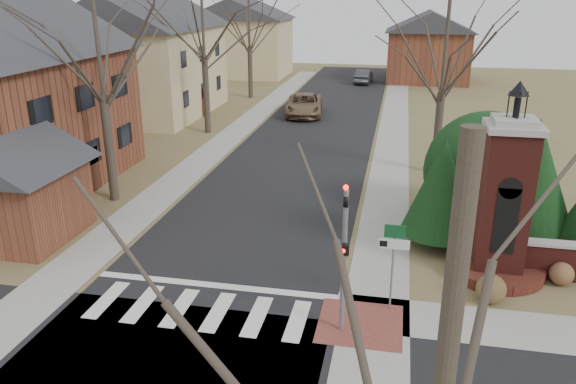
% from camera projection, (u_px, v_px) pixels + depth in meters
% --- Properties ---
extents(ground, '(120.00, 120.00, 0.00)m').
position_uv_depth(ground, '(189.00, 325.00, 16.06)').
color(ground, brown).
rests_on(ground, ground).
extents(main_street, '(8.00, 70.00, 0.01)m').
position_uv_depth(main_street, '(311.00, 137.00, 36.34)').
color(main_street, black).
rests_on(main_street, ground).
extents(crosswalk_zone, '(8.00, 2.20, 0.02)m').
position_uv_depth(crosswalk_zone, '(199.00, 310.00, 16.80)').
color(crosswalk_zone, silver).
rests_on(crosswalk_zone, ground).
extents(stop_bar, '(8.00, 0.35, 0.02)m').
position_uv_depth(stop_bar, '(215.00, 285.00, 18.18)').
color(stop_bar, silver).
rests_on(stop_bar, ground).
extents(sidewalk_right_main, '(2.00, 60.00, 0.02)m').
position_uv_depth(sidewalk_right_main, '(392.00, 141.00, 35.37)').
color(sidewalk_right_main, gray).
rests_on(sidewalk_right_main, ground).
extents(sidewalk_left, '(2.00, 60.00, 0.02)m').
position_uv_depth(sidewalk_left, '(234.00, 133.00, 37.30)').
color(sidewalk_left, gray).
rests_on(sidewalk_left, ground).
extents(curb_apron, '(2.40, 2.40, 0.02)m').
position_uv_depth(curb_apron, '(360.00, 324.00, 16.09)').
color(curb_apron, brown).
rests_on(curb_apron, ground).
extents(traffic_signal_pole, '(0.28, 0.41, 4.50)m').
position_uv_depth(traffic_signal_pole, '(344.00, 247.00, 14.91)').
color(traffic_signal_pole, slate).
rests_on(traffic_signal_pole, ground).
extents(sign_post, '(0.90, 0.07, 2.75)m').
position_uv_depth(sign_post, '(393.00, 250.00, 16.19)').
color(sign_post, slate).
rests_on(sign_post, ground).
extents(brick_gate_monument, '(3.20, 3.20, 6.47)m').
position_uv_depth(brick_gate_monument, '(502.00, 214.00, 18.26)').
color(brick_gate_monument, '#591E1A').
rests_on(brick_gate_monument, ground).
extents(house_stucco_left, '(9.80, 12.80, 9.28)m').
position_uv_depth(house_stucco_left, '(144.00, 52.00, 41.87)').
color(house_stucco_left, '#CDB188').
rests_on(house_stucco_left, ground).
extents(garage_left, '(4.80, 4.80, 4.29)m').
position_uv_depth(garage_left, '(14.00, 182.00, 21.01)').
color(garage_left, brown).
rests_on(garage_left, ground).
extents(house_distant_left, '(10.80, 8.80, 8.53)m').
position_uv_depth(house_distant_left, '(241.00, 36.00, 61.07)').
color(house_distant_left, '#CDB188').
rests_on(house_distant_left, ground).
extents(house_distant_right, '(8.80, 8.80, 7.30)m').
position_uv_depth(house_distant_right, '(429.00, 45.00, 57.57)').
color(house_distant_right, brown).
rests_on(house_distant_right, ground).
extents(evergreen_near, '(2.80, 2.80, 4.10)m').
position_uv_depth(evergreen_near, '(442.00, 186.00, 20.40)').
color(evergreen_near, '#473D33').
rests_on(evergreen_near, ground).
extents(evergreen_mid, '(3.40, 3.40, 4.70)m').
position_uv_depth(evergreen_mid, '(533.00, 174.00, 20.79)').
color(evergreen_mid, '#473D33').
rests_on(evergreen_mid, ground).
extents(evergreen_mass, '(4.80, 4.80, 4.80)m').
position_uv_depth(evergreen_mass, '(485.00, 166.00, 22.33)').
color(evergreen_mass, black).
rests_on(evergreen_mass, ground).
extents(bare_tree_0, '(8.05, 8.05, 11.15)m').
position_uv_depth(bare_tree_0, '(95.00, 24.00, 23.03)').
color(bare_tree_0, '#473D33').
rests_on(bare_tree_0, ground).
extents(bare_tree_1, '(8.40, 8.40, 11.64)m').
position_uv_depth(bare_tree_1, '(202.00, 6.00, 34.89)').
color(bare_tree_1, '#473D33').
rests_on(bare_tree_1, ground).
extents(bare_tree_2, '(7.35, 7.35, 10.19)m').
position_uv_depth(bare_tree_2, '(249.00, 14.00, 47.31)').
color(bare_tree_2, '#473D33').
rests_on(bare_tree_2, ground).
extents(bare_tree_3, '(7.00, 7.00, 9.70)m').
position_uv_depth(bare_tree_3, '(446.00, 41.00, 27.14)').
color(bare_tree_3, '#473D33').
rests_on(bare_tree_3, ground).
extents(bare_tree_4, '(6.65, 6.65, 9.21)m').
position_uv_depth(bare_tree_4, '(448.00, 348.00, 4.49)').
color(bare_tree_4, '#473D33').
rests_on(bare_tree_4, ground).
extents(pickup_truck, '(3.28, 5.96, 1.58)m').
position_uv_depth(pickup_truck, '(304.00, 105.00, 42.46)').
color(pickup_truck, brown).
rests_on(pickup_truck, ground).
extents(distant_car, '(1.69, 4.24, 1.37)m').
position_uv_depth(distant_car, '(363.00, 76.00, 56.89)').
color(distant_car, '#3A3E42').
rests_on(distant_car, ground).
extents(dry_shrub_left, '(0.91, 0.91, 0.91)m').
position_uv_depth(dry_shrub_left, '(491.00, 289.00, 17.08)').
color(dry_shrub_left, brown).
rests_on(dry_shrub_left, ground).
extents(dry_shrub_right, '(0.77, 0.77, 0.77)m').
position_uv_depth(dry_shrub_right, '(562.00, 274.00, 18.14)').
color(dry_shrub_right, brown).
rests_on(dry_shrub_right, ground).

